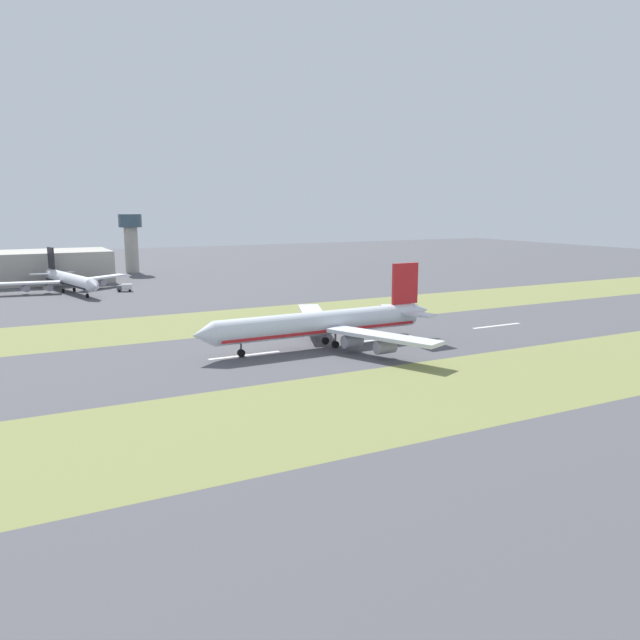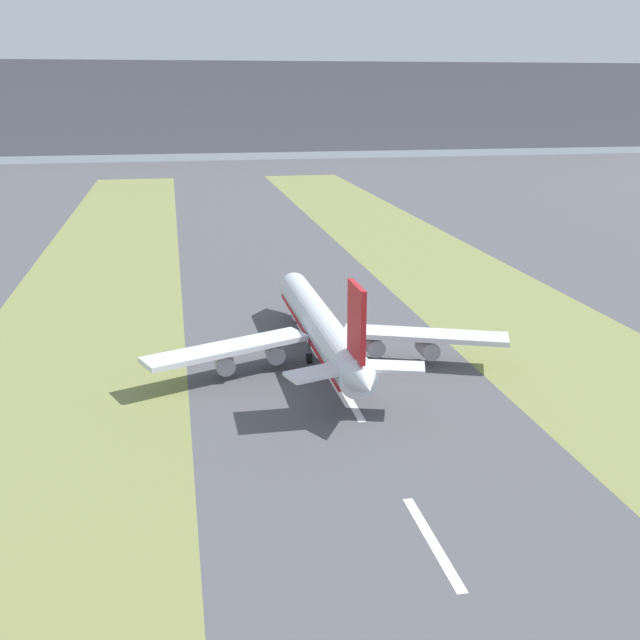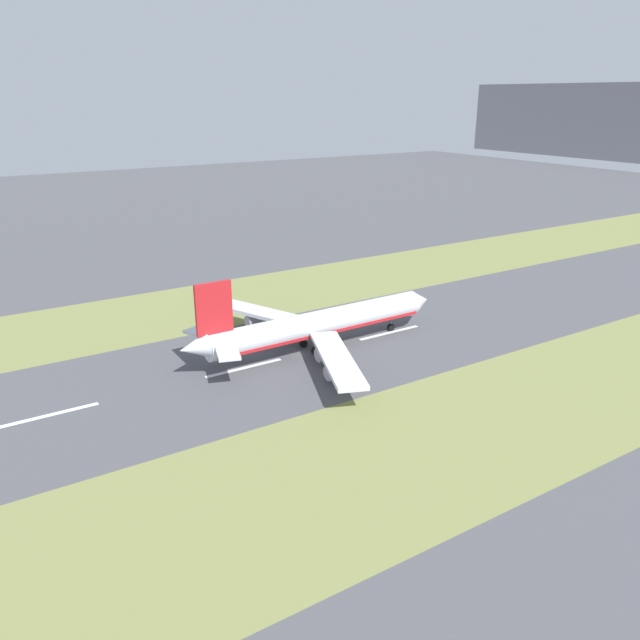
{
  "view_description": "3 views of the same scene",
  "coord_description": "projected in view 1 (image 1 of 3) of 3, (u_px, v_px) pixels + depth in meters",
  "views": [
    {
      "loc": [
        -136.97,
        77.53,
        35.26
      ],
      "look_at": [
        -0.76,
        5.87,
        7.0
      ],
      "focal_mm": 35.0,
      "sensor_mm": 36.0,
      "label": 1
    },
    {
      "loc": [
        -25.54,
        -121.01,
        47.19
      ],
      "look_at": [
        -0.76,
        5.87,
        7.0
      ],
      "focal_mm": 42.0,
      "sensor_mm": 36.0,
      "label": 2
    },
    {
      "loc": [
        113.54,
        -66.21,
        55.87
      ],
      "look_at": [
        -0.76,
        5.87,
        7.0
      ],
      "focal_mm": 35.0,
      "sensor_mm": 36.0,
      "label": 3
    }
  ],
  "objects": [
    {
      "name": "airplane_main_jet",
      "position": [
        327.0,
        323.0,
        157.55
      ],
      "size": [
        64.13,
        67.07,
        20.2
      ],
      "color": "silver",
      "rests_on": "ground"
    },
    {
      "name": "grass_median_west",
      "position": [
        452.0,
        389.0,
        121.93
      ],
      "size": [
        40.0,
        600.0,
        0.01
      ],
      "primitive_type": "cube",
      "color": "olive",
      "rests_on": "ground"
    },
    {
      "name": "terminal_building",
      "position": [
        20.0,
        268.0,
        286.94
      ],
      "size": [
        36.0,
        78.62,
        14.51
      ],
      "primitive_type": "cube",
      "color": "#A39E93",
      "rests_on": "ground"
    },
    {
      "name": "airplane_parked_apron",
      "position": [
        69.0,
        280.0,
        257.0
      ],
      "size": [
        57.95,
        54.48,
        17.57
      ],
      "color": "silver",
      "rests_on": "ground"
    },
    {
      "name": "grass_median_east",
      "position": [
        270.0,
        317.0,
        200.27
      ],
      "size": [
        40.0,
        600.0,
        0.01
      ],
      "primitive_type": "cube",
      "color": "olive",
      "rests_on": "ground"
    },
    {
      "name": "ground_plane",
      "position": [
        339.0,
        344.0,
        161.1
      ],
      "size": [
        800.0,
        800.0,
        0.0
      ],
      "primitive_type": "plane",
      "color": "#4C4C51"
    },
    {
      "name": "centreline_dash_near",
      "position": [
        497.0,
        326.0,
        185.89
      ],
      "size": [
        1.2,
        18.0,
        0.01
      ],
      "primitive_type": "cube",
      "color": "silver",
      "rests_on": "ground"
    },
    {
      "name": "centreline_dash_far",
      "position": [
        245.0,
        355.0,
        149.25
      ],
      "size": [
        1.2,
        18.0,
        0.01
      ],
      "primitive_type": "cube",
      "color": "silver",
      "rests_on": "ground"
    },
    {
      "name": "service_truck",
      "position": [
        125.0,
        288.0,
        259.95
      ],
      "size": [
        4.02,
        6.39,
        3.1
      ],
      "color": "#4C4C51",
      "rests_on": "ground"
    },
    {
      "name": "control_tower",
      "position": [
        131.0,
        237.0,
        330.32
      ],
      "size": [
        12.0,
        12.0,
        30.93
      ],
      "color": "#A39E93",
      "rests_on": "ground"
    },
    {
      "name": "centreline_dash_mid",
      "position": [
        384.0,
        339.0,
        167.57
      ],
      "size": [
        1.2,
        18.0,
        0.01
      ],
      "primitive_type": "cube",
      "color": "silver",
      "rests_on": "ground"
    }
  ]
}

